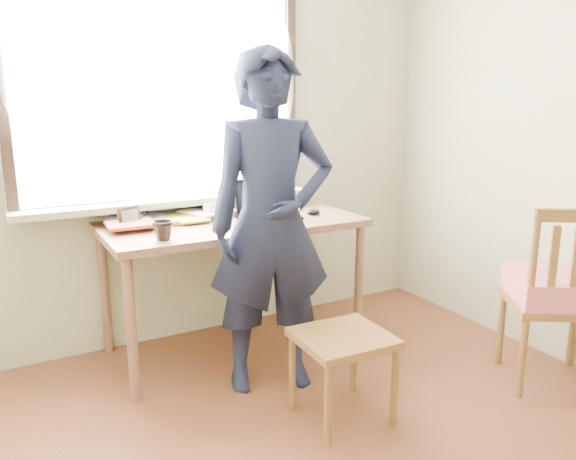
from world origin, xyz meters
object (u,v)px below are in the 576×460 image
side_chair (556,291)px  person (271,224)px  desk (233,234)px  mug_white (213,210)px  mug_dark (163,230)px  work_chair (343,347)px  laptop (266,209)px

side_chair → person: size_ratio=0.57×
desk → mug_white: bearing=118.5°
mug_dark → side_chair: (1.86, -1.01, -0.34)m
mug_dark → work_chair: size_ratio=0.24×
mug_dark → desk: bearing=27.0°
mug_dark → work_chair: mug_dark is taller
side_chair → mug_dark: bearing=151.4°
desk → person: bearing=-89.4°
desk → work_chair: (0.14, -1.00, -0.37)m
work_chair → person: bearing=105.5°
side_chair → person: person is taller
desk → person: (0.01, -0.51, 0.16)m
laptop → mug_dark: (-0.72, -0.23, -0.01)m
person → work_chair: bearing=-59.4°
work_chair → person: size_ratio=0.25×
laptop → mug_white: size_ratio=2.87×
desk → side_chair: size_ratio=1.51×
mug_dark → side_chair: bearing=-28.6°
laptop → work_chair: size_ratio=0.77×
mug_dark → mug_white: bearing=42.0°
desk → mug_dark: 0.58m
work_chair → side_chair: side_chair is taller
desk → mug_white: (-0.07, 0.13, 0.13)m
desk → laptop: laptop is taller
side_chair → work_chair: bearing=167.2°
mug_white → work_chair: mug_white is taller
desk → laptop: 0.26m
person → mug_dark: bearing=169.1°
laptop → person: person is taller
laptop → person: (-0.21, -0.48, 0.02)m
side_chair → desk: bearing=136.8°
desk → side_chair: bearing=-43.2°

